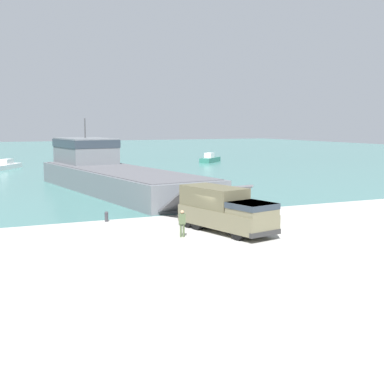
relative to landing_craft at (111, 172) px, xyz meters
The scene contains 8 objects.
ground_plane 25.25m from the landing_craft, 89.16° to the right, with size 240.00×240.00×0.00m, color #B7B5AD.
water_surface 71.97m from the landing_craft, 89.71° to the left, with size 240.00×180.00×0.01m, color #477F7A.
landing_craft is the anchor object (origin of this frame).
military_truck 25.75m from the landing_craft, 88.43° to the right, with size 4.22×8.09×3.00m.
soldier_on_ramp 26.28m from the landing_craft, 95.78° to the right, with size 0.50×0.38×1.79m.
moored_boat_a 43.44m from the landing_craft, 49.09° to the left, with size 5.88×5.64×1.81m.
moored_boat_b 34.08m from the landing_craft, 103.95° to the left, with size 6.02×7.61×1.58m.
mooring_bollard 19.60m from the landing_craft, 106.86° to the right, with size 0.30×0.30×0.79m.
Camera 1 is at (-16.49, -32.30, 7.41)m, focal length 50.00 mm.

